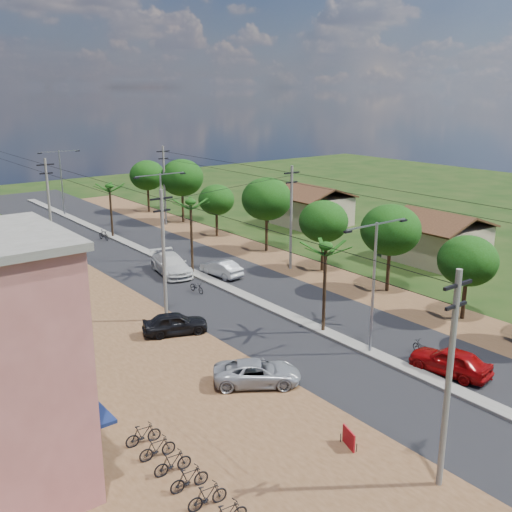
{
  "coord_description": "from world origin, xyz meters",
  "views": [
    {
      "loc": [
        -25.24,
        -21.82,
        15.27
      ],
      "look_at": [
        1.19,
        12.69,
        3.0
      ],
      "focal_mm": 42.0,
      "sensor_mm": 36.0,
      "label": 1
    }
  ],
  "objects_px": {
    "moto_rider_east": "(422,348)",
    "roadside_sign": "(349,439)",
    "car_silver_mid": "(221,269)",
    "car_parked_dark": "(175,324)",
    "car_red_near": "(450,361)",
    "car_white_far": "(171,265)",
    "parked_scooter_row": "(181,471)",
    "car_parked_silver": "(257,373)"
  },
  "relations": [
    {
      "from": "car_white_far",
      "to": "parked_scooter_row",
      "type": "distance_m",
      "value": 28.04
    },
    {
      "from": "moto_rider_east",
      "to": "roadside_sign",
      "type": "relative_size",
      "value": 1.52
    },
    {
      "from": "car_parked_dark",
      "to": "parked_scooter_row",
      "type": "relative_size",
      "value": 0.58
    },
    {
      "from": "roadside_sign",
      "to": "car_parked_silver",
      "type": "bearing_deg",
      "value": 105.71
    },
    {
      "from": "car_red_near",
      "to": "parked_scooter_row",
      "type": "xyz_separation_m",
      "value": [
        -16.55,
        0.89,
        -0.26
      ]
    },
    {
      "from": "moto_rider_east",
      "to": "car_red_near",
      "type": "bearing_deg",
      "value": 80.57
    },
    {
      "from": "car_parked_silver",
      "to": "moto_rider_east",
      "type": "height_order",
      "value": "car_parked_silver"
    },
    {
      "from": "car_parked_dark",
      "to": "car_silver_mid",
      "type": "bearing_deg",
      "value": -27.98
    },
    {
      "from": "roadside_sign",
      "to": "parked_scooter_row",
      "type": "bearing_deg",
      "value": 179.59
    },
    {
      "from": "moto_rider_east",
      "to": "parked_scooter_row",
      "type": "xyz_separation_m",
      "value": [
        -17.39,
        -1.59,
        0.09
      ]
    },
    {
      "from": "car_parked_silver",
      "to": "moto_rider_east",
      "type": "xyz_separation_m",
      "value": [
        9.99,
        -3.02,
        -0.24
      ]
    },
    {
      "from": "car_white_far",
      "to": "car_parked_silver",
      "type": "xyz_separation_m",
      "value": [
        -6.15,
        -19.93,
        -0.18
      ]
    },
    {
      "from": "car_red_near",
      "to": "roadside_sign",
      "type": "bearing_deg",
      "value": -0.32
    },
    {
      "from": "car_red_near",
      "to": "moto_rider_east",
      "type": "distance_m",
      "value": 2.65
    },
    {
      "from": "car_parked_dark",
      "to": "car_white_far",
      "type": "bearing_deg",
      "value": -8.49
    },
    {
      "from": "moto_rider_east",
      "to": "roadside_sign",
      "type": "bearing_deg",
      "value": 30.53
    },
    {
      "from": "car_white_far",
      "to": "roadside_sign",
      "type": "relative_size",
      "value": 5.56
    },
    {
      "from": "moto_rider_east",
      "to": "parked_scooter_row",
      "type": "height_order",
      "value": "parked_scooter_row"
    },
    {
      "from": "car_parked_silver",
      "to": "car_parked_dark",
      "type": "distance_m",
      "value": 8.58
    },
    {
      "from": "car_parked_silver",
      "to": "roadside_sign",
      "type": "xyz_separation_m",
      "value": [
        -0.35,
        -7.05,
        -0.21
      ]
    },
    {
      "from": "moto_rider_east",
      "to": "roadside_sign",
      "type": "height_order",
      "value": "roadside_sign"
    },
    {
      "from": "parked_scooter_row",
      "to": "car_white_far",
      "type": "bearing_deg",
      "value": 61.09
    },
    {
      "from": "car_red_near",
      "to": "roadside_sign",
      "type": "xyz_separation_m",
      "value": [
        -9.5,
        -1.54,
        -0.32
      ]
    },
    {
      "from": "car_silver_mid",
      "to": "parked_scooter_row",
      "type": "bearing_deg",
      "value": 46.17
    },
    {
      "from": "roadside_sign",
      "to": "parked_scooter_row",
      "type": "distance_m",
      "value": 7.46
    },
    {
      "from": "car_silver_mid",
      "to": "moto_rider_east",
      "type": "bearing_deg",
      "value": 86.26
    },
    {
      "from": "car_parked_dark",
      "to": "parked_scooter_row",
      "type": "xyz_separation_m",
      "value": [
        -7.37,
        -13.2,
        -0.2
      ]
    },
    {
      "from": "car_white_far",
      "to": "moto_rider_east",
      "type": "bearing_deg",
      "value": -69.4
    },
    {
      "from": "car_red_near",
      "to": "roadside_sign",
      "type": "relative_size",
      "value": 4.35
    },
    {
      "from": "car_parked_dark",
      "to": "roadside_sign",
      "type": "xyz_separation_m",
      "value": [
        -0.32,
        -15.63,
        -0.27
      ]
    },
    {
      "from": "car_silver_mid",
      "to": "car_white_far",
      "type": "distance_m",
      "value": 4.31
    },
    {
      "from": "car_white_far",
      "to": "moto_rider_east",
      "type": "distance_m",
      "value": 23.27
    },
    {
      "from": "parked_scooter_row",
      "to": "car_parked_silver",
      "type": "bearing_deg",
      "value": 31.95
    },
    {
      "from": "car_silver_mid",
      "to": "car_white_far",
      "type": "bearing_deg",
      "value": -52.08
    },
    {
      "from": "car_silver_mid",
      "to": "car_parked_dark",
      "type": "distance_m",
      "value": 12.34
    },
    {
      "from": "car_red_near",
      "to": "car_white_far",
      "type": "relative_size",
      "value": 0.78
    },
    {
      "from": "car_white_far",
      "to": "roadside_sign",
      "type": "height_order",
      "value": "car_white_far"
    },
    {
      "from": "roadside_sign",
      "to": "parked_scooter_row",
      "type": "relative_size",
      "value": 0.14
    },
    {
      "from": "car_silver_mid",
      "to": "car_parked_silver",
      "type": "distance_m",
      "value": 19.15
    },
    {
      "from": "car_red_near",
      "to": "car_parked_silver",
      "type": "relative_size",
      "value": 0.96
    },
    {
      "from": "car_silver_mid",
      "to": "roadside_sign",
      "type": "relative_size",
      "value": 4.01
    },
    {
      "from": "car_red_near",
      "to": "parked_scooter_row",
      "type": "height_order",
      "value": "car_red_near"
    }
  ]
}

